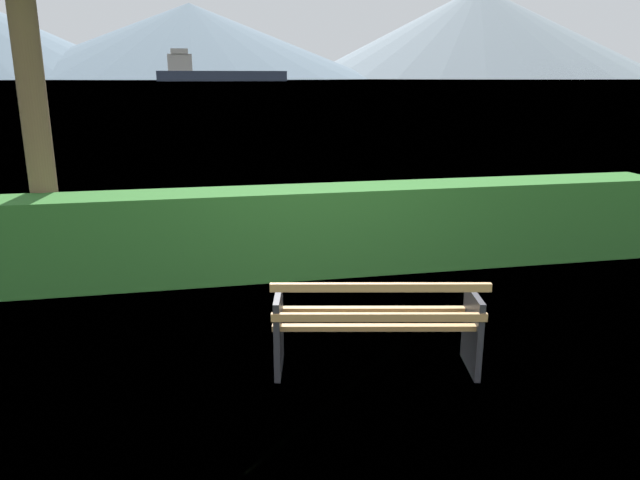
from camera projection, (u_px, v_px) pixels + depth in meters
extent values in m
plane|color=#567A38|center=(374.00, 367.00, 5.13)|extent=(1400.00, 1400.00, 0.00)
plane|color=slate|center=(194.00, 81.00, 294.41)|extent=(620.00, 620.00, 0.00)
cube|color=tan|center=(378.00, 328.00, 4.82)|extent=(1.68, 0.41, 0.04)
cube|color=tan|center=(376.00, 318.00, 5.01)|extent=(1.68, 0.41, 0.04)
cube|color=tan|center=(374.00, 310.00, 5.19)|extent=(1.68, 0.41, 0.04)
cube|color=tan|center=(379.00, 317.00, 4.72)|extent=(1.67, 0.39, 0.06)
cube|color=tan|center=(381.00, 287.00, 4.61)|extent=(1.67, 0.39, 0.06)
cube|color=#2D2D33|center=(279.00, 332.00, 5.02)|extent=(0.15, 0.51, 0.68)
cube|color=#2D2D33|center=(472.00, 332.00, 5.02)|extent=(0.15, 0.51, 0.68)
cube|color=#2D6B28|center=(314.00, 230.00, 7.51)|extent=(9.32, 0.70, 1.07)
cylinder|color=brown|center=(34.00, 109.00, 6.94)|extent=(0.31, 0.31, 4.07)
cube|color=#2D384C|center=(222.00, 76.00, 282.45)|extent=(60.57, 12.24, 4.63)
cube|color=beige|center=(180.00, 62.00, 276.14)|extent=(11.25, 8.74, 7.41)
cube|color=beige|center=(179.00, 51.00, 274.85)|extent=(8.05, 9.48, 2.31)
cone|color=slate|center=(191.00, 41.00, 498.42)|extent=(310.28, 310.28, 60.08)
cone|color=gray|center=(477.00, 33.00, 554.86)|extent=(325.12, 325.12, 81.00)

